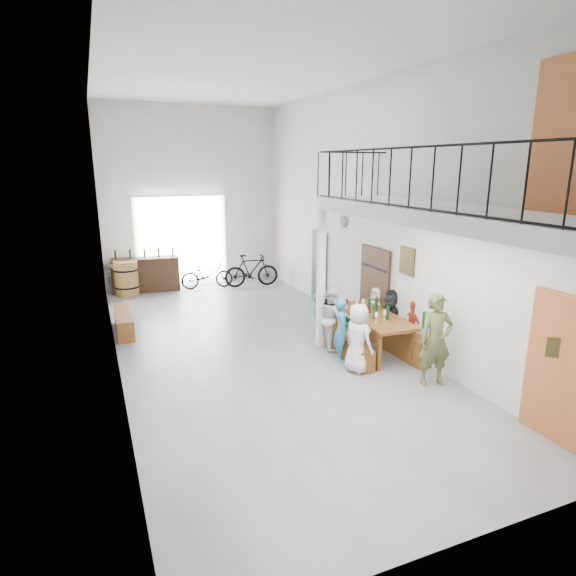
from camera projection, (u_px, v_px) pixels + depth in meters
name	position (u px, v px, depth m)	size (l,w,h in m)	color
floor	(255.00, 346.00, 10.21)	(12.00, 12.00, 0.00)	#5E5E60
room_walls	(252.00, 175.00, 9.32)	(12.00, 12.00, 12.00)	silver
gateway_portal	(182.00, 242.00, 15.03)	(2.80, 0.08, 2.80)	white
right_wall_decor	(421.00, 274.00, 9.10)	(0.07, 8.28, 5.07)	#9D5025
balcony	(439.00, 217.00, 7.40)	(1.52, 5.62, 4.00)	silver
tasting_table	(373.00, 319.00, 9.78)	(0.98, 2.15, 0.79)	brown
bench_inner	(347.00, 346.00, 9.67)	(0.30, 1.87, 0.43)	brown
bench_wall	(390.00, 337.00, 10.03)	(0.30, 2.30, 0.53)	brown
tableware	(372.00, 308.00, 9.71)	(0.51, 1.12, 0.35)	black
side_bench	(124.00, 322.00, 11.05)	(0.36, 1.66, 0.47)	brown
oak_barrel	(127.00, 278.00, 14.12)	(0.69, 0.69, 1.02)	olive
serving_counter	(146.00, 274.00, 14.56)	(1.95, 0.54, 1.03)	#342113
counter_bottles	(144.00, 253.00, 14.39)	(1.70, 0.25, 0.28)	black
guest_left_a	(358.00, 338.00, 8.82)	(0.64, 0.42, 1.31)	silver
guest_left_b	(341.00, 330.00, 9.36)	(0.46, 0.30, 1.26)	teal
guest_left_c	(332.00, 318.00, 9.96)	(0.64, 0.50, 1.31)	silver
guest_left_d	(321.00, 316.00, 10.38)	(0.74, 0.43, 1.15)	teal
guest_right_a	(413.00, 328.00, 9.63)	(0.67, 0.28, 1.14)	#A4301C
guest_right_b	(391.00, 317.00, 10.18)	(1.13, 0.36, 1.21)	black
guest_right_c	(376.00, 312.00, 10.65)	(0.56, 0.36, 1.14)	silver
host_standing	(436.00, 340.00, 8.27)	(0.60, 0.39, 1.64)	#4E552F
potted_plant	(346.00, 317.00, 11.51)	(0.37, 0.32, 0.42)	#165316
bicycle_near	(207.00, 275.00, 14.92)	(0.56, 1.59, 0.84)	black
bicycle_far	(251.00, 271.00, 15.11)	(0.48, 1.71, 1.02)	black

